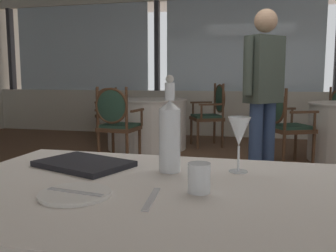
{
  "coord_description": "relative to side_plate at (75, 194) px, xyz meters",
  "views": [
    {
      "loc": [
        0.32,
        -2.75,
        1.09
      ],
      "look_at": [
        0.03,
        -1.55,
        0.93
      ],
      "focal_mm": 39.45,
      "sensor_mm": 36.0,
      "label": 1
    }
  ],
  "objects": [
    {
      "name": "background_table_1",
      "position": [
        -1.2,
        4.57,
        -0.39
      ],
      "size": [
        1.25,
        1.25,
        0.77
      ],
      "color": "white",
      "rests_on": "ground_plane"
    },
    {
      "name": "water_bottle",
      "position": [
        0.19,
        0.32,
        0.13
      ],
      "size": [
        0.07,
        0.07,
        0.33
      ],
      "color": "white",
      "rests_on": "foreground_table"
    },
    {
      "name": "diner_person_1",
      "position": [
        0.53,
        2.81,
        0.22
      ],
      "size": [
        0.39,
        0.42,
        1.74
      ],
      "rotation": [
        0.0,
        0.0,
        5.54
      ],
      "color": "#334770",
      "rests_on": "ground_plane"
    },
    {
      "name": "window_wall_far",
      "position": [
        0.16,
        6.09,
        0.34
      ],
      "size": [
        10.3,
        0.14,
        2.79
      ],
      "color": "silver",
      "rests_on": "ground_plane"
    },
    {
      "name": "ground_plane",
      "position": [
        0.16,
        1.85,
        -0.77
      ],
      "size": [
        14.68,
        14.68,
        0.0
      ],
      "primitive_type": "plane",
      "color": "brown"
    },
    {
      "name": "dining_chair_0_1",
      "position": [
        0.8,
        3.89,
        -0.2
      ],
      "size": [
        0.62,
        0.64,
        0.97
      ],
      "rotation": [
        0.0,
        0.0,
        6.74
      ],
      "color": "brown",
      "rests_on": "ground_plane"
    },
    {
      "name": "dining_chair_1_2",
      "position": [
        -0.24,
        5.02,
        -0.19
      ],
      "size": [
        0.61,
        0.64,
        1.01
      ],
      "rotation": [
        0.0,
        0.0,
        9.86
      ],
      "color": "brown",
      "rests_on": "ground_plane"
    },
    {
      "name": "wine_glass",
      "position": [
        0.42,
        0.37,
        0.13
      ],
      "size": [
        0.08,
        0.08,
        0.19
      ],
      "color": "white",
      "rests_on": "foreground_table"
    },
    {
      "name": "dining_chair_1_1",
      "position": [
        -1.29,
        3.51,
        -0.2
      ],
      "size": [
        0.57,
        0.5,
        0.98
      ],
      "rotation": [
        0.0,
        0.0,
        7.77
      ],
      "color": "brown",
      "rests_on": "ground_plane"
    },
    {
      "name": "water_tumbler",
      "position": [
        0.33,
        0.11,
        0.04
      ],
      "size": [
        0.06,
        0.06,
        0.08
      ],
      "primitive_type": "cylinder",
      "color": "white",
      "rests_on": "foreground_table"
    },
    {
      "name": "side_plate",
      "position": [
        0.0,
        0.0,
        0.0
      ],
      "size": [
        0.2,
        0.2,
        0.01
      ],
      "primitive_type": "cylinder",
      "color": "white",
      "rests_on": "foreground_table"
    },
    {
      "name": "dining_chair_1_0",
      "position": [
        -2.06,
        5.17,
        -0.23
      ],
      "size": [
        0.64,
        0.66,
        0.92
      ],
      "rotation": [
        0.0,
        0.0,
        5.67
      ],
      "color": "brown",
      "rests_on": "ground_plane"
    },
    {
      "name": "butter_knife",
      "position": [
        0.0,
        0.0,
        0.01
      ],
      "size": [
        0.18,
        0.04,
        0.0
      ],
      "primitive_type": "cube",
      "rotation": [
        0.0,
        0.0,
        -0.14
      ],
      "color": "silver",
      "rests_on": "foreground_table"
    },
    {
      "name": "dinner_fork",
      "position": [
        0.21,
        0.02,
        -0.0
      ],
      "size": [
        0.04,
        0.19,
        0.0
      ],
      "primitive_type": "cube",
      "rotation": [
        0.0,
        0.0,
        1.68
      ],
      "color": "silver",
      "rests_on": "foreground_table"
    },
    {
      "name": "menu_book",
      "position": [
        -0.13,
        0.32,
        0.01
      ],
      "size": [
        0.38,
        0.32,
        0.02
      ],
      "primitive_type": "cube",
      "rotation": [
        0.0,
        0.0,
        -0.36
      ],
      "color": "black",
      "rests_on": "foreground_table"
    }
  ]
}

